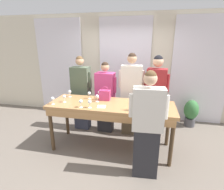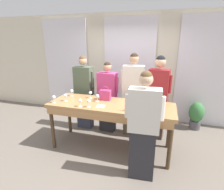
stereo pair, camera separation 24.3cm
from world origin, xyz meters
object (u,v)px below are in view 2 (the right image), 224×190
at_px(wine_glass_front_left, 137,96).
at_px(wine_glass_back_right, 65,96).
at_px(wine_glass_center_mid, 54,97).
at_px(guest_striped_shirt, 158,98).
at_px(wine_glass_center_right, 72,91).
at_px(wine_glass_back_mid, 90,93).
at_px(wine_glass_back_left, 89,102).
at_px(potted_plant, 196,115).
at_px(guest_olive_jacket, 84,93).
at_px(handbag, 105,95).
at_px(wine_glass_center_left, 101,92).
at_px(guest_pink_top, 108,98).
at_px(tasting_bar, 110,109).
at_px(wine_glass_front_mid, 97,96).
at_px(wine_glass_near_host, 140,100).
at_px(wine_bottle, 133,105).
at_px(guest_cream_sweater, 133,95).
at_px(wine_glass_front_right, 80,101).
at_px(host_pouring, 143,127).

height_order(wine_glass_front_left, wine_glass_back_right, same).
height_order(wine_glass_center_mid, guest_striped_shirt, guest_striped_shirt).
xyz_separation_m(wine_glass_center_right, wine_glass_back_mid, (0.44, -0.02, 0.00)).
distance_m(wine_glass_center_mid, wine_glass_back_left, 0.74).
bearing_deg(potted_plant, wine_glass_back_mid, -153.22).
height_order(wine_glass_back_right, potted_plant, wine_glass_back_right).
bearing_deg(guest_olive_jacket, wine_glass_center_right, -98.88).
relative_size(handbag, wine_glass_center_mid, 1.91).
height_order(wine_glass_center_left, guest_pink_top, guest_pink_top).
distance_m(tasting_bar, wine_glass_center_left, 0.51).
xyz_separation_m(handbag, guest_olive_jacket, (-0.71, 0.50, -0.16)).
distance_m(wine_glass_front_left, wine_glass_front_mid, 0.77).
bearing_deg(wine_glass_back_right, wine_glass_near_host, 7.26).
relative_size(wine_bottle, guest_cream_sweater, 0.16).
bearing_deg(wine_glass_near_host, handbag, 171.29).
bearing_deg(wine_glass_back_mid, handbag, -3.79).
bearing_deg(wine_glass_center_mid, wine_glass_back_right, 44.30).
relative_size(wine_glass_front_mid, wine_glass_center_right, 1.00).
xyz_separation_m(wine_bottle, wine_glass_back_left, (-0.79, -0.04, -0.01)).
height_order(wine_glass_front_right, host_pouring, host_pouring).
xyz_separation_m(wine_glass_front_left, wine_glass_back_right, (-1.36, -0.36, 0.00)).
relative_size(wine_glass_back_left, wine_glass_back_mid, 1.00).
bearing_deg(guest_olive_jacket, wine_glass_front_left, -17.93).
xyz_separation_m(wine_glass_front_mid, potted_plant, (2.05, 1.30, -0.68)).
xyz_separation_m(wine_glass_back_left, wine_glass_back_mid, (-0.18, 0.50, 0.00)).
relative_size(wine_glass_front_left, wine_glass_back_mid, 1.00).
xyz_separation_m(wine_glass_front_left, guest_cream_sweater, (-0.15, 0.43, -0.11)).
distance_m(wine_glass_front_right, wine_glass_center_right, 0.70).
xyz_separation_m(wine_glass_back_mid, wine_glass_near_host, (1.05, -0.13, 0.00)).
bearing_deg(wine_glass_front_left, guest_cream_sweater, 109.27).
bearing_deg(wine_glass_front_left, guest_striped_shirt, 48.05).
height_order(tasting_bar, guest_cream_sweater, guest_cream_sweater).
bearing_deg(wine_glass_front_left, wine_glass_back_right, -165.03).
bearing_deg(guest_olive_jacket, guest_cream_sweater, -0.00).
bearing_deg(wine_glass_near_host, wine_glass_center_right, 174.35).
distance_m(handbag, host_pouring, 1.21).
bearing_deg(wine_glass_front_mid, wine_glass_center_left, 96.82).
height_order(wine_glass_center_left, guest_olive_jacket, guest_olive_jacket).
height_order(wine_glass_back_right, guest_olive_jacket, guest_olive_jacket).
xyz_separation_m(wine_glass_center_mid, wine_glass_near_host, (1.61, 0.34, 0.00)).
distance_m(wine_glass_back_mid, potted_plant, 2.63).
height_order(wine_bottle, guest_striped_shirt, guest_striped_shirt).
bearing_deg(wine_glass_back_left, wine_bottle, 2.57).
relative_size(wine_bottle, handbag, 1.08).
distance_m(handbag, guest_pink_top, 0.56).
bearing_deg(wine_glass_near_host, wine_bottle, -103.36).
xyz_separation_m(guest_cream_sweater, host_pouring, (0.39, -1.32, -0.08)).
relative_size(wine_glass_center_right, wine_glass_back_mid, 1.00).
bearing_deg(wine_bottle, wine_glass_back_right, 173.96).
distance_m(handbag, potted_plant, 2.36).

